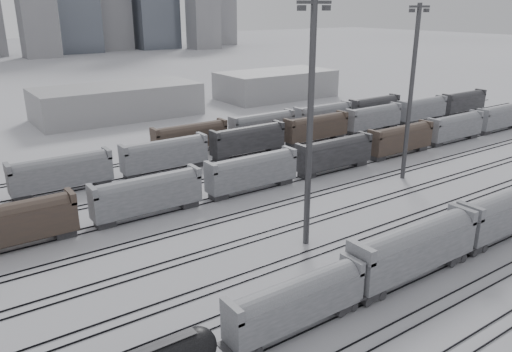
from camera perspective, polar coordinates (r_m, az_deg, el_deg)
ground at (r=50.45m, az=13.05°, el=-14.07°), size 900.00×900.00×0.00m
tracks at (r=61.71m, az=1.01°, el=-6.99°), size 220.00×71.50×0.16m
hopper_car_a at (r=44.33m, az=4.66°, el=-13.97°), size 13.75×2.73×4.92m
hopper_car_b at (r=54.02m, az=17.63°, el=-7.72°), size 16.51×3.28×5.90m
hopper_car_c at (r=67.59m, az=26.68°, el=-3.49°), size 16.29×3.24×5.83m
light_mast_c at (r=55.76m, az=6.20°, el=6.13°), size 4.47×0.71×27.91m
light_mast_d at (r=82.45m, az=17.32°, el=9.38°), size 4.38×0.70×27.41m
bg_string_near at (r=75.94m, az=-0.47°, el=0.32°), size 151.00×3.00×5.60m
bg_string_mid at (r=94.00m, az=-0.93°, el=4.00°), size 151.00×3.00×5.60m
bg_string_far at (r=110.36m, az=4.33°, el=6.21°), size 66.00×3.00×5.60m
warehouse_mid at (r=131.67m, az=-15.53°, el=8.20°), size 40.00×18.00×8.00m
warehouse_right at (r=155.20m, az=2.32°, el=10.41°), size 35.00×18.00×8.00m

